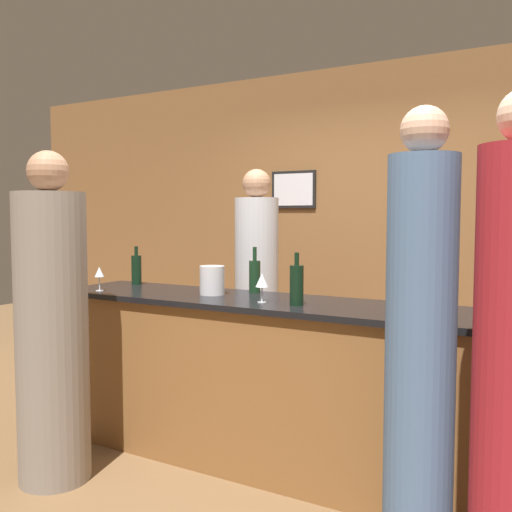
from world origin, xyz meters
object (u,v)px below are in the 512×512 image
Objects in this scene: guest_0 at (420,359)px; wine_bottle_2 at (297,284)px; wine_bottle_0 at (136,269)px; wine_bottle_1 at (255,275)px; ice_bucket at (212,280)px; guest_1 at (52,331)px; bartender at (257,302)px.

guest_0 is 0.99m from wine_bottle_2.
wine_bottle_0 is 0.93× the size of wine_bottle_1.
guest_0 reaches higher than wine_bottle_1.
guest_1 is at bearing -125.43° from ice_bucket.
bartender is at bearing 96.18° from ice_bucket.
guest_1 is at bearing -126.49° from wine_bottle_1.
guest_0 is at bearing -32.90° from wine_bottle_2.
guest_1 is 6.29× the size of wine_bottle_1.
wine_bottle_1 is at bearing 2.55° from wine_bottle_0.
guest_1 is at bearing 72.02° from bartender.
guest_1 is 1.41m from wine_bottle_2.
bartender is 1.13m from wine_bottle_2.
wine_bottle_1 reaches higher than wine_bottle_2.
guest_0 is 6.54× the size of wine_bottle_1.
wine_bottle_0 is at bearing 103.14° from guest_1.
wine_bottle_0 is 0.97m from wine_bottle_1.
bartender is at bearing 138.75° from guest_0.
guest_1 is 6.33× the size of wine_bottle_2.
ice_bucket is at bearing -12.70° from wine_bottle_0.
guest_1 reaches higher than wine_bottle_0.
bartender reaches higher than ice_bucket.
wine_bottle_0 is at bearing -177.45° from wine_bottle_1.
ice_bucket is (-0.18, -0.22, -0.02)m from wine_bottle_1.
bartender is 0.95× the size of guest_0.
wine_bottle_2 reaches higher than wine_bottle_0.
ice_bucket is at bearing 96.18° from bartender.
guest_1 is (-0.48, -1.49, -0.01)m from bartender.
guest_0 is 7.01× the size of wine_bottle_0.
ice_bucket is at bearing -130.05° from wine_bottle_1.
wine_bottle_2 is (0.73, -0.83, 0.26)m from bartender.
guest_1 is 1.02m from wine_bottle_0.
wine_bottle_2 is at bearing -10.71° from ice_bucket.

